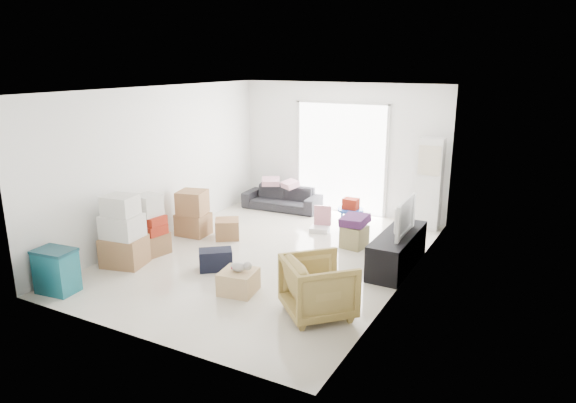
{
  "coord_description": "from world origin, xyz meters",
  "views": [
    {
      "loc": [
        4.03,
        -6.89,
        3.12
      ],
      "look_at": [
        0.24,
        0.2,
        0.91
      ],
      "focal_mm": 32.0,
      "sensor_mm": 36.0,
      "label": 1
    }
  ],
  "objects_px": {
    "sofa": "(282,194)",
    "kids_table": "(351,208)",
    "ac_tower": "(430,184)",
    "wood_crate": "(239,282)",
    "tv_console": "(397,250)",
    "television": "(399,229)",
    "ottoman": "(354,237)",
    "storage_bins": "(56,271)",
    "armchair": "(319,284)"
  },
  "relations": [
    {
      "from": "tv_console",
      "to": "sofa",
      "type": "xyz_separation_m",
      "value": [
        -3.14,
        1.98,
        0.05
      ]
    },
    {
      "from": "sofa",
      "to": "storage_bins",
      "type": "relative_size",
      "value": 2.67
    },
    {
      "from": "armchair",
      "to": "ottoman",
      "type": "distance_m",
      "value": 2.56
    },
    {
      "from": "storage_bins",
      "to": "ottoman",
      "type": "relative_size",
      "value": 1.63
    },
    {
      "from": "armchair",
      "to": "wood_crate",
      "type": "distance_m",
      "value": 1.28
    },
    {
      "from": "sofa",
      "to": "armchair",
      "type": "distance_m",
      "value": 4.84
    },
    {
      "from": "television",
      "to": "wood_crate",
      "type": "height_order",
      "value": "television"
    },
    {
      "from": "ac_tower",
      "to": "kids_table",
      "type": "relative_size",
      "value": 2.8
    },
    {
      "from": "sofa",
      "to": "armchair",
      "type": "height_order",
      "value": "armchair"
    },
    {
      "from": "tv_console",
      "to": "television",
      "type": "xyz_separation_m",
      "value": [
        0.0,
        0.0,
        0.34
      ]
    },
    {
      "from": "tv_console",
      "to": "wood_crate",
      "type": "height_order",
      "value": "tv_console"
    },
    {
      "from": "television",
      "to": "storage_bins",
      "type": "bearing_deg",
      "value": 127.81
    },
    {
      "from": "sofa",
      "to": "kids_table",
      "type": "xyz_separation_m",
      "value": [
        1.84,
        -0.66,
        0.12
      ]
    },
    {
      "from": "tv_console",
      "to": "storage_bins",
      "type": "bearing_deg",
      "value": -141.34
    },
    {
      "from": "tv_console",
      "to": "armchair",
      "type": "height_order",
      "value": "armchair"
    },
    {
      "from": "tv_console",
      "to": "ottoman",
      "type": "bearing_deg",
      "value": 151.23
    },
    {
      "from": "ac_tower",
      "to": "tv_console",
      "type": "distance_m",
      "value": 2.22
    },
    {
      "from": "ac_tower",
      "to": "ottoman",
      "type": "height_order",
      "value": "ac_tower"
    },
    {
      "from": "sofa",
      "to": "wood_crate",
      "type": "xyz_separation_m",
      "value": [
        1.47,
        -3.93,
        -0.17
      ]
    },
    {
      "from": "ac_tower",
      "to": "kids_table",
      "type": "xyz_separation_m",
      "value": [
        -1.25,
        -0.81,
        -0.43
      ]
    },
    {
      "from": "ac_tower",
      "to": "storage_bins",
      "type": "bearing_deg",
      "value": -126.23
    },
    {
      "from": "ottoman",
      "to": "wood_crate",
      "type": "bearing_deg",
      "value": -107.5
    },
    {
      "from": "ac_tower",
      "to": "kids_table",
      "type": "bearing_deg",
      "value": -147.17
    },
    {
      "from": "television",
      "to": "wood_crate",
      "type": "bearing_deg",
      "value": 138.42
    },
    {
      "from": "wood_crate",
      "to": "storage_bins",
      "type": "bearing_deg",
      "value": -152.15
    },
    {
      "from": "tv_console",
      "to": "ottoman",
      "type": "height_order",
      "value": "tv_console"
    },
    {
      "from": "ac_tower",
      "to": "wood_crate",
      "type": "relative_size",
      "value": 3.69
    },
    {
      "from": "ac_tower",
      "to": "tv_console",
      "type": "relative_size",
      "value": 1.06
    },
    {
      "from": "armchair",
      "to": "ottoman",
      "type": "xyz_separation_m",
      "value": [
        -0.48,
        2.51,
        -0.22
      ]
    },
    {
      "from": "wood_crate",
      "to": "armchair",
      "type": "bearing_deg",
      "value": -3.11
    },
    {
      "from": "sofa",
      "to": "kids_table",
      "type": "height_order",
      "value": "sofa"
    },
    {
      "from": "armchair",
      "to": "kids_table",
      "type": "xyz_separation_m",
      "value": [
        -0.88,
        3.34,
        0.03
      ]
    },
    {
      "from": "storage_bins",
      "to": "armchair",
      "type": "bearing_deg",
      "value": 17.67
    },
    {
      "from": "television",
      "to": "armchair",
      "type": "xyz_separation_m",
      "value": [
        -0.42,
        -2.01,
        -0.2
      ]
    },
    {
      "from": "kids_table",
      "to": "armchair",
      "type": "bearing_deg",
      "value": -75.16
    },
    {
      "from": "ottoman",
      "to": "wood_crate",
      "type": "distance_m",
      "value": 2.56
    },
    {
      "from": "tv_console",
      "to": "storage_bins",
      "type": "relative_size",
      "value": 2.63
    },
    {
      "from": "ac_tower",
      "to": "storage_bins",
      "type": "relative_size",
      "value": 2.79
    },
    {
      "from": "tv_console",
      "to": "storage_bins",
      "type": "height_order",
      "value": "storage_bins"
    },
    {
      "from": "sofa",
      "to": "kids_table",
      "type": "bearing_deg",
      "value": -23.16
    },
    {
      "from": "ac_tower",
      "to": "sofa",
      "type": "bearing_deg",
      "value": -177.22
    },
    {
      "from": "ac_tower",
      "to": "armchair",
      "type": "xyz_separation_m",
      "value": [
        -0.37,
        -4.15,
        -0.46
      ]
    },
    {
      "from": "ac_tower",
      "to": "wood_crate",
      "type": "xyz_separation_m",
      "value": [
        -1.62,
        -4.08,
        -0.72
      ]
    },
    {
      "from": "storage_bins",
      "to": "television",
      "type": "bearing_deg",
      "value": 38.66
    },
    {
      "from": "television",
      "to": "armchair",
      "type": "bearing_deg",
      "value": 167.35
    },
    {
      "from": "armchair",
      "to": "storage_bins",
      "type": "distance_m",
      "value": 3.65
    },
    {
      "from": "television",
      "to": "sofa",
      "type": "distance_m",
      "value": 3.73
    },
    {
      "from": "storage_bins",
      "to": "kids_table",
      "type": "height_order",
      "value": "storage_bins"
    },
    {
      "from": "tv_console",
      "to": "storage_bins",
      "type": "xyz_separation_m",
      "value": [
        -3.9,
        -3.12,
        0.04
      ]
    },
    {
      "from": "tv_console",
      "to": "armchair",
      "type": "distance_m",
      "value": 2.06
    }
  ]
}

